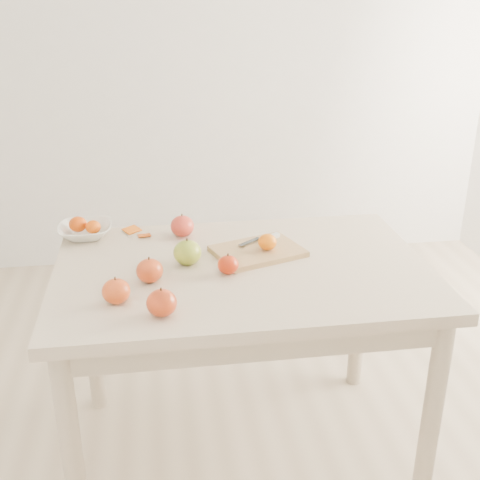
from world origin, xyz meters
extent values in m
plane|color=#C6B293|center=(0.00, 0.00, 0.00)|extent=(3.50, 3.50, 0.00)
plane|color=white|center=(0.00, 1.75, 1.35)|extent=(3.50, 0.00, 3.50)
cube|color=#C5B595|center=(0.00, 0.00, 0.73)|extent=(1.20, 0.80, 0.04)
cylinder|color=#BCAA8E|center=(-0.54, 0.34, 0.35)|extent=(0.06, 0.06, 0.71)
cylinder|color=#BCAA8E|center=(0.54, 0.34, 0.35)|extent=(0.06, 0.06, 0.71)
cylinder|color=#BCAA8E|center=(-0.54, -0.34, 0.35)|extent=(0.06, 0.06, 0.71)
cylinder|color=#BCAA8E|center=(0.54, -0.34, 0.35)|extent=(0.06, 0.06, 0.71)
cube|color=tan|center=(0.07, 0.09, 0.76)|extent=(0.33, 0.29, 0.02)
ellipsoid|color=orange|center=(0.10, 0.08, 0.80)|extent=(0.06, 0.06, 0.05)
imported|color=white|center=(-0.52, 0.32, 0.77)|extent=(0.19, 0.19, 0.05)
ellipsoid|color=#D64607|center=(-0.54, 0.33, 0.80)|extent=(0.06, 0.06, 0.06)
ellipsoid|color=#E65E08|center=(-0.49, 0.31, 0.79)|extent=(0.05, 0.05, 0.05)
cube|color=#CD5A0E|center=(-0.36, 0.35, 0.75)|extent=(0.07, 0.07, 0.01)
cube|color=#CC4F0E|center=(-0.31, 0.30, 0.75)|extent=(0.05, 0.04, 0.01)
cube|color=silver|center=(0.13, 0.16, 0.78)|extent=(0.07, 0.06, 0.01)
cube|color=#3A3D42|center=(0.05, 0.14, 0.78)|extent=(0.09, 0.07, 0.00)
ellipsoid|color=olive|center=(-0.17, 0.04, 0.79)|extent=(0.09, 0.09, 0.08)
ellipsoid|color=#A5150C|center=(-0.39, -0.19, 0.79)|extent=(0.08, 0.08, 0.07)
ellipsoid|color=maroon|center=(-0.26, -0.28, 0.79)|extent=(0.08, 0.08, 0.08)
ellipsoid|color=#A4180B|center=(-0.29, -0.07, 0.79)|extent=(0.08, 0.08, 0.07)
ellipsoid|color=maroon|center=(-0.18, 0.28, 0.79)|extent=(0.08, 0.08, 0.08)
ellipsoid|color=#8C0703|center=(-0.05, -0.05, 0.78)|extent=(0.07, 0.07, 0.06)
camera|label=1|loc=(-0.26, -1.73, 1.58)|focal=45.00mm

